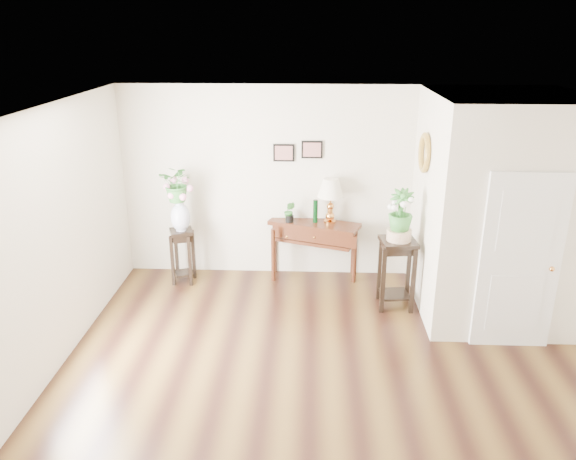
# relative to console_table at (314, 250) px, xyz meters

# --- Properties ---
(floor) EXTENTS (6.00, 5.50, 0.02)m
(floor) POSITION_rel_console_table_xyz_m (0.20, -2.57, -0.43)
(floor) COLOR #563B1A
(floor) RESTS_ON ground
(ceiling) EXTENTS (6.00, 5.50, 0.02)m
(ceiling) POSITION_rel_console_table_xyz_m (0.20, -2.57, 2.37)
(ceiling) COLOR white
(ceiling) RESTS_ON ground
(wall_back) EXTENTS (6.00, 0.02, 2.80)m
(wall_back) POSITION_rel_console_table_xyz_m (0.20, 0.18, 0.97)
(wall_back) COLOR beige
(wall_back) RESTS_ON ground
(wall_left) EXTENTS (0.02, 5.50, 2.80)m
(wall_left) POSITION_rel_console_table_xyz_m (-2.80, -2.57, 0.97)
(wall_left) COLOR beige
(wall_left) RESTS_ON ground
(partition) EXTENTS (1.80, 1.95, 2.80)m
(partition) POSITION_rel_console_table_xyz_m (2.30, -0.79, 0.97)
(partition) COLOR beige
(partition) RESTS_ON floor
(door) EXTENTS (0.90, 0.05, 2.10)m
(door) POSITION_rel_console_table_xyz_m (2.30, -1.79, 0.62)
(door) COLOR silver
(door) RESTS_ON floor
(art_print_left) EXTENTS (0.30, 0.02, 0.25)m
(art_print_left) POSITION_rel_console_table_xyz_m (-0.45, 0.16, 1.42)
(art_print_left) COLOR black
(art_print_left) RESTS_ON wall_back
(art_print_right) EXTENTS (0.30, 0.02, 0.25)m
(art_print_right) POSITION_rel_console_table_xyz_m (-0.05, 0.16, 1.47)
(art_print_right) COLOR black
(art_print_right) RESTS_ON wall_back
(wall_ornament) EXTENTS (0.07, 0.51, 0.51)m
(wall_ornament) POSITION_rel_console_table_xyz_m (1.36, -0.67, 1.62)
(wall_ornament) COLOR gold
(wall_ornament) RESTS_ON partition
(console_table) EXTENTS (1.37, 0.85, 0.87)m
(console_table) POSITION_rel_console_table_xyz_m (0.00, 0.00, 0.00)
(console_table) COLOR #3A1E0D
(console_table) RESTS_ON floor
(table_lamp) EXTENTS (0.41, 0.41, 0.66)m
(table_lamp) POSITION_rel_console_table_xyz_m (0.22, 0.00, 0.78)
(table_lamp) COLOR #D48B40
(table_lamp) RESTS_ON console_table
(green_vase) EXTENTS (0.08, 0.08, 0.33)m
(green_vase) POSITION_rel_console_table_xyz_m (0.01, 0.00, 0.60)
(green_vase) COLOR black
(green_vase) RESTS_ON console_table
(potted_plant) EXTENTS (0.18, 0.16, 0.29)m
(potted_plant) POSITION_rel_console_table_xyz_m (-0.36, 0.00, 0.58)
(potted_plant) COLOR #357E33
(potted_plant) RESTS_ON console_table
(plant_stand_a) EXTENTS (0.40, 0.40, 0.81)m
(plant_stand_a) POSITION_rel_console_table_xyz_m (-1.90, -0.24, -0.03)
(plant_stand_a) COLOR black
(plant_stand_a) RESTS_ON floor
(porcelain_vase) EXTENTS (0.36, 0.36, 0.48)m
(porcelain_vase) POSITION_rel_console_table_xyz_m (-1.90, -0.24, 0.60)
(porcelain_vase) COLOR silver
(porcelain_vase) RESTS_ON plant_stand_a
(lily_arrangement) EXTENTS (0.56, 0.51, 0.53)m
(lily_arrangement) POSITION_rel_console_table_xyz_m (-1.90, -0.24, 1.04)
(lily_arrangement) COLOR #357E33
(lily_arrangement) RESTS_ON porcelain_vase
(plant_stand_b) EXTENTS (0.50, 0.50, 0.95)m
(plant_stand_b) POSITION_rel_console_table_xyz_m (1.09, -0.87, 0.04)
(plant_stand_b) COLOR black
(plant_stand_b) RESTS_ON floor
(ceramic_bowl) EXTENTS (0.35, 0.35, 0.14)m
(ceramic_bowl) POSITION_rel_console_table_xyz_m (1.09, -0.87, 0.59)
(ceramic_bowl) COLOR beige
(ceramic_bowl) RESTS_ON plant_stand_b
(narcissus) EXTENTS (0.37, 0.37, 0.56)m
(narcissus) POSITION_rel_console_table_xyz_m (1.09, -0.87, 0.91)
(narcissus) COLOR #357E33
(narcissus) RESTS_ON ceramic_bowl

